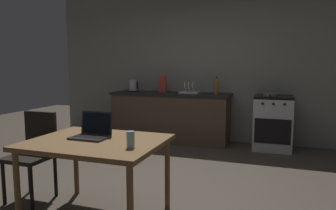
{
  "coord_description": "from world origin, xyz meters",
  "views": [
    {
      "loc": [
        1.34,
        -3.07,
        1.35
      ],
      "look_at": [
        0.04,
        0.62,
        0.87
      ],
      "focal_mm": 33.5,
      "sensor_mm": 36.0,
      "label": 1
    }
  ],
  "objects_px": {
    "stove_oven": "(273,123)",
    "frying_pan": "(270,94)",
    "bottle": "(217,86)",
    "drinking_glass": "(131,140)",
    "electric_kettle": "(133,86)",
    "dining_table": "(97,148)",
    "cereal_box": "(163,84)",
    "laptop": "(92,133)",
    "dish_rack": "(190,91)",
    "chair": "(34,149)"
  },
  "relations": [
    {
      "from": "dish_rack",
      "to": "cereal_box",
      "type": "bearing_deg",
      "value": 177.79
    },
    {
      "from": "laptop",
      "to": "frying_pan",
      "type": "bearing_deg",
      "value": 77.89
    },
    {
      "from": "dining_table",
      "to": "electric_kettle",
      "type": "relative_size",
      "value": 5.11
    },
    {
      "from": "chair",
      "to": "electric_kettle",
      "type": "bearing_deg",
      "value": 72.46
    },
    {
      "from": "stove_oven",
      "to": "chair",
      "type": "distance_m",
      "value": 3.64
    },
    {
      "from": "laptop",
      "to": "dish_rack",
      "type": "xyz_separation_m",
      "value": [
        0.1,
        2.96,
        0.17
      ]
    },
    {
      "from": "chair",
      "to": "cereal_box",
      "type": "relative_size",
      "value": 3.04
    },
    {
      "from": "stove_oven",
      "to": "laptop",
      "type": "height_order",
      "value": "laptop"
    },
    {
      "from": "dish_rack",
      "to": "chair",
      "type": "bearing_deg",
      "value": -106.77
    },
    {
      "from": "dining_table",
      "to": "dish_rack",
      "type": "relative_size",
      "value": 3.38
    },
    {
      "from": "laptop",
      "to": "electric_kettle",
      "type": "bearing_deg",
      "value": 123.21
    },
    {
      "from": "chair",
      "to": "dish_rack",
      "type": "distance_m",
      "value": 3.0
    },
    {
      "from": "stove_oven",
      "to": "electric_kettle",
      "type": "xyz_separation_m",
      "value": [
        -2.52,
        0.0,
        0.55
      ]
    },
    {
      "from": "electric_kettle",
      "to": "frying_pan",
      "type": "xyz_separation_m",
      "value": [
        2.47,
        -0.03,
        -0.08
      ]
    },
    {
      "from": "electric_kettle",
      "to": "dish_rack",
      "type": "relative_size",
      "value": 0.66
    },
    {
      "from": "bottle",
      "to": "cereal_box",
      "type": "bearing_deg",
      "value": 176.0
    },
    {
      "from": "drinking_glass",
      "to": "cereal_box",
      "type": "height_order",
      "value": "cereal_box"
    },
    {
      "from": "laptop",
      "to": "cereal_box",
      "type": "xyz_separation_m",
      "value": [
        -0.42,
        2.98,
        0.27
      ]
    },
    {
      "from": "dining_table",
      "to": "drinking_glass",
      "type": "relative_size",
      "value": 8.55
    },
    {
      "from": "drinking_glass",
      "to": "frying_pan",
      "type": "bearing_deg",
      "value": 72.86
    },
    {
      "from": "laptop",
      "to": "dining_table",
      "type": "bearing_deg",
      "value": -22.27
    },
    {
      "from": "bottle",
      "to": "dish_rack",
      "type": "bearing_deg",
      "value": 174.09
    },
    {
      "from": "dining_table",
      "to": "frying_pan",
      "type": "relative_size",
      "value": 2.78
    },
    {
      "from": "dining_table",
      "to": "cereal_box",
      "type": "distance_m",
      "value": 3.11
    },
    {
      "from": "bottle",
      "to": "frying_pan",
      "type": "relative_size",
      "value": 0.72
    },
    {
      "from": "bottle",
      "to": "drinking_glass",
      "type": "distance_m",
      "value": 3.13
    },
    {
      "from": "dish_rack",
      "to": "laptop",
      "type": "bearing_deg",
      "value": -91.85
    },
    {
      "from": "dining_table",
      "to": "frying_pan",
      "type": "distance_m",
      "value": 3.3
    },
    {
      "from": "bottle",
      "to": "drinking_glass",
      "type": "relative_size",
      "value": 2.22
    },
    {
      "from": "bottle",
      "to": "frying_pan",
      "type": "bearing_deg",
      "value": 1.37
    },
    {
      "from": "frying_pan",
      "to": "drinking_glass",
      "type": "xyz_separation_m",
      "value": [
        -0.97,
        -3.14,
        -0.12
      ]
    },
    {
      "from": "stove_oven",
      "to": "chair",
      "type": "height_order",
      "value": "chair"
    },
    {
      "from": "chair",
      "to": "frying_pan",
      "type": "distance_m",
      "value": 3.61
    },
    {
      "from": "stove_oven",
      "to": "cereal_box",
      "type": "distance_m",
      "value": 2.02
    },
    {
      "from": "dish_rack",
      "to": "electric_kettle",
      "type": "bearing_deg",
      "value": -180.0
    },
    {
      "from": "chair",
      "to": "drinking_glass",
      "type": "height_order",
      "value": "chair"
    },
    {
      "from": "cereal_box",
      "to": "dish_rack",
      "type": "bearing_deg",
      "value": -2.21
    },
    {
      "from": "dining_table",
      "to": "laptop",
      "type": "relative_size",
      "value": 3.59
    },
    {
      "from": "dining_table",
      "to": "cereal_box",
      "type": "bearing_deg",
      "value": 99.52
    },
    {
      "from": "electric_kettle",
      "to": "cereal_box",
      "type": "bearing_deg",
      "value": 1.94
    },
    {
      "from": "chair",
      "to": "bottle",
      "type": "bearing_deg",
      "value": 41.81
    },
    {
      "from": "stove_oven",
      "to": "electric_kettle",
      "type": "bearing_deg",
      "value": 179.94
    },
    {
      "from": "electric_kettle",
      "to": "cereal_box",
      "type": "relative_size",
      "value": 0.77
    },
    {
      "from": "stove_oven",
      "to": "frying_pan",
      "type": "height_order",
      "value": "frying_pan"
    },
    {
      "from": "stove_oven",
      "to": "frying_pan",
      "type": "relative_size",
      "value": 2.13
    },
    {
      "from": "electric_kettle",
      "to": "stove_oven",
      "type": "bearing_deg",
      "value": -0.06
    },
    {
      "from": "laptop",
      "to": "dish_rack",
      "type": "bearing_deg",
      "value": 102.45
    },
    {
      "from": "drinking_glass",
      "to": "dish_rack",
      "type": "xyz_separation_m",
      "value": [
        -0.39,
        3.17,
        0.15
      ]
    },
    {
      "from": "bottle",
      "to": "stove_oven",
      "type": "bearing_deg",
      "value": 2.92
    },
    {
      "from": "chair",
      "to": "drinking_glass",
      "type": "xyz_separation_m",
      "value": [
        1.25,
        -0.32,
        0.27
      ]
    }
  ]
}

